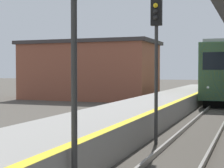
% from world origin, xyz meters
% --- Properties ---
extents(signal_near, '(0.36, 0.31, 4.91)m').
position_xyz_m(signal_near, '(-1.37, 4.31, 3.41)').
color(signal_near, '#2D2D2D').
rests_on(signal_near, ground).
extents(signal_mid, '(0.36, 0.31, 4.91)m').
position_xyz_m(signal_mid, '(-1.15, 10.09, 3.41)').
color(signal_mid, '#2D2D2D').
rests_on(signal_mid, ground).
extents(station_building, '(11.76, 6.28, 5.05)m').
position_xyz_m(station_building, '(-11.50, 27.92, 2.54)').
color(station_building, brown).
rests_on(station_building, ground).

